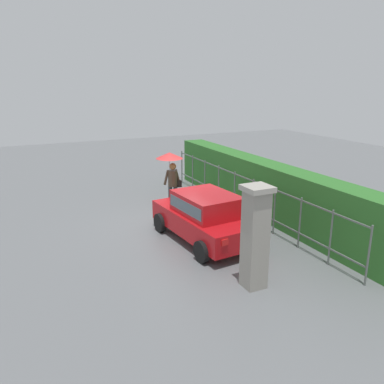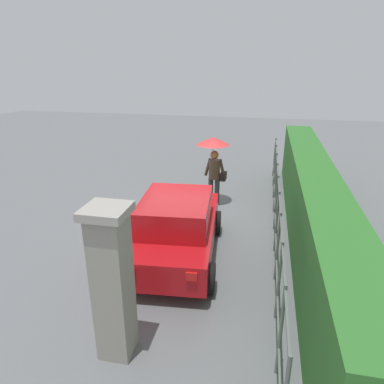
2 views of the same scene
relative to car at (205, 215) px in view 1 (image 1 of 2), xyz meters
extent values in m
plane|color=slate|center=(-1.73, -0.24, -0.80)|extent=(40.00, 40.00, 0.00)
cube|color=#B71116|center=(-0.06, -0.01, -0.22)|extent=(3.83, 1.96, 0.60)
cube|color=#B71116|center=(0.09, 0.01, 0.38)|extent=(2.02, 1.60, 0.60)
cube|color=#4C5B66|center=(0.09, 0.01, 0.40)|extent=(1.87, 1.61, 0.33)
cylinder|color=black|center=(-1.23, -0.95, -0.50)|extent=(0.61, 0.23, 0.60)
cylinder|color=black|center=(-1.38, 0.72, -0.50)|extent=(0.61, 0.23, 0.60)
cylinder|color=black|center=(1.26, -0.73, -0.50)|extent=(0.61, 0.23, 0.60)
cylinder|color=black|center=(1.11, 0.94, -0.50)|extent=(0.61, 0.23, 0.60)
cube|color=red|center=(1.84, -0.39, -0.07)|extent=(0.08, 0.20, 0.16)
cube|color=red|center=(1.74, 0.71, -0.07)|extent=(0.08, 0.20, 0.16)
cylinder|color=#333333|center=(-3.30, 0.24, -0.37)|extent=(0.15, 0.15, 0.86)
cylinder|color=#333333|center=(-3.29, 0.44, -0.37)|extent=(0.15, 0.15, 0.86)
cube|color=white|center=(-3.36, 0.25, -0.76)|extent=(0.26, 0.10, 0.08)
cube|color=white|center=(-3.35, 0.44, -0.76)|extent=(0.26, 0.10, 0.08)
cylinder|color=#473828|center=(-3.29, 0.34, 0.35)|extent=(0.34, 0.34, 0.58)
sphere|color=#DBAD89|center=(-3.29, 0.34, 0.78)|extent=(0.22, 0.22, 0.22)
sphere|color=olive|center=(-3.26, 0.34, 0.80)|extent=(0.25, 0.25, 0.25)
cylinder|color=#473828|center=(-3.39, 0.13, 0.37)|extent=(0.10, 0.23, 0.56)
cylinder|color=#473828|center=(-3.36, 0.57, 0.37)|extent=(0.10, 0.23, 0.56)
cylinder|color=#B2B2B7|center=(-3.40, 0.27, 0.69)|extent=(0.02, 0.02, 0.77)
cone|color=red|center=(-3.40, 0.27, 1.19)|extent=(0.99, 0.99, 0.22)
cube|color=black|center=(-3.40, 0.61, 0.11)|extent=(0.35, 0.18, 0.24)
cube|color=gray|center=(2.87, -0.20, 0.35)|extent=(0.48, 0.48, 2.30)
cube|color=#9E998E|center=(2.87, -0.20, 1.56)|extent=(0.60, 0.60, 0.12)
cylinder|color=#59605B|center=(-6.64, 2.18, -0.05)|extent=(0.05, 0.05, 1.50)
cylinder|color=#59605B|center=(-5.46, 2.18, -0.05)|extent=(0.05, 0.05, 1.50)
cylinder|color=#59605B|center=(-4.28, 2.18, -0.05)|extent=(0.05, 0.05, 1.50)
cylinder|color=#59605B|center=(-3.10, 2.18, -0.05)|extent=(0.05, 0.05, 1.50)
cylinder|color=#59605B|center=(-1.93, 2.18, -0.05)|extent=(0.05, 0.05, 1.50)
cylinder|color=#59605B|center=(-0.75, 2.18, -0.05)|extent=(0.05, 0.05, 1.50)
cylinder|color=#59605B|center=(0.43, 2.18, -0.05)|extent=(0.05, 0.05, 1.50)
cylinder|color=#59605B|center=(1.61, 2.18, -0.05)|extent=(0.05, 0.05, 1.50)
cylinder|color=#59605B|center=(2.79, 2.18, -0.05)|extent=(0.05, 0.05, 1.50)
cylinder|color=#59605B|center=(3.96, 2.18, -0.05)|extent=(0.05, 0.05, 1.50)
cube|color=#59605B|center=(-1.34, 2.18, 0.62)|extent=(10.60, 0.03, 0.04)
cube|color=#59605B|center=(-1.34, 2.18, -0.35)|extent=(10.60, 0.03, 0.04)
cube|color=#2D6B28|center=(-1.34, 2.99, 0.15)|extent=(11.60, 0.90, 1.90)
camera|label=1|loc=(9.59, -4.93, 3.79)|focal=36.31mm
camera|label=2|loc=(6.75, 1.78, 3.40)|focal=32.63mm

